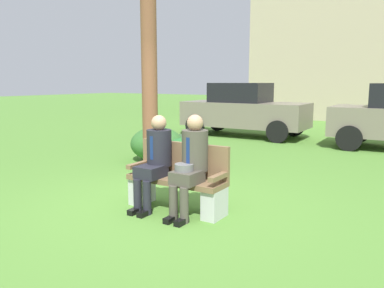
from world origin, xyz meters
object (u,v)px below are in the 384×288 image
(park_bench, at_px, (178,180))
(parked_car_near, at_px, (244,110))
(seated_man_right, at_px, (191,161))
(shrub_far_lawn, at_px, (188,153))
(shrub_mid_lawn, at_px, (179,146))
(shrub_near_bench, at_px, (157,144))
(seated_man_left, at_px, (155,157))

(park_bench, relative_size, parked_car_near, 0.35)
(parked_car_near, bearing_deg, seated_man_right, -70.28)
(park_bench, bearing_deg, shrub_far_lawn, 119.58)
(seated_man_right, bearing_deg, shrub_far_lawn, 123.52)
(shrub_mid_lawn, bearing_deg, shrub_near_bench, -115.04)
(parked_car_near, bearing_deg, shrub_mid_lawn, -86.03)
(seated_man_left, bearing_deg, shrub_mid_lawn, 118.95)
(shrub_near_bench, distance_m, shrub_mid_lawn, 0.57)
(seated_man_left, bearing_deg, park_bench, 22.57)
(seated_man_left, relative_size, shrub_mid_lawn, 1.46)
(seated_man_right, distance_m, parked_car_near, 7.58)
(park_bench, relative_size, shrub_mid_lawn, 1.59)
(seated_man_left, xyz_separation_m, shrub_near_bench, (-1.94, 2.56, -0.34))
(shrub_mid_lawn, bearing_deg, seated_man_left, -61.05)
(seated_man_left, distance_m, shrub_far_lawn, 2.46)
(shrub_far_lawn, bearing_deg, park_bench, -60.42)
(seated_man_left, distance_m, seated_man_right, 0.58)
(shrub_mid_lawn, height_order, parked_car_near, parked_car_near)
(shrub_mid_lawn, height_order, shrub_far_lawn, shrub_far_lawn)
(shrub_mid_lawn, bearing_deg, seated_man_right, -53.48)
(seated_man_right, xyz_separation_m, shrub_mid_lawn, (-2.27, 3.07, -0.45))
(seated_man_left, xyz_separation_m, parked_car_near, (-1.98, 7.13, 0.12))
(seated_man_left, relative_size, parked_car_near, 0.32)
(parked_car_near, bearing_deg, seated_man_left, -74.48)
(seated_man_right, height_order, shrub_far_lawn, seated_man_right)
(seated_man_left, relative_size, shrub_near_bench, 1.07)
(park_bench, bearing_deg, seated_man_right, -23.58)
(seated_man_left, xyz_separation_m, shrub_far_lawn, (-0.92, 2.25, -0.39))
(seated_man_left, xyz_separation_m, seated_man_right, (0.58, -0.00, 0.01))
(shrub_mid_lawn, relative_size, shrub_far_lawn, 0.85)
(shrub_mid_lawn, xyz_separation_m, parked_car_near, (-0.28, 4.06, 0.57))
(shrub_mid_lawn, bearing_deg, shrub_far_lawn, -46.29)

